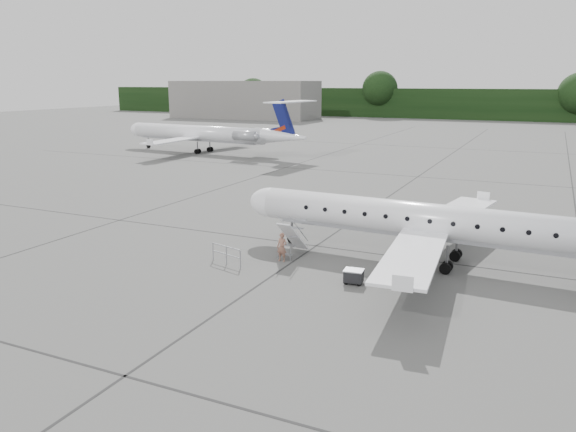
% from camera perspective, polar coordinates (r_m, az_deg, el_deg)
% --- Properties ---
extents(ground, '(320.00, 320.00, 0.00)m').
position_cam_1_polar(ground, '(29.47, 9.16, -6.24)').
color(ground, '#595957').
rests_on(ground, ground).
extents(treeline, '(260.00, 4.00, 8.00)m').
position_cam_1_polar(treeline, '(157.05, 22.79, 10.35)').
color(treeline, black).
rests_on(treeline, ground).
extents(terminal_building, '(40.00, 14.00, 10.00)m').
position_cam_1_polar(terminal_building, '(157.22, -4.48, 11.70)').
color(terminal_building, slate).
rests_on(terminal_building, ground).
extents(main_regional_jet, '(27.23, 20.18, 6.77)m').
position_cam_1_polar(main_regional_jet, '(31.46, 14.94, 1.15)').
color(main_regional_jet, white).
rests_on(main_regional_jet, ground).
extents(airstair, '(0.96, 2.42, 2.12)m').
position_cam_1_polar(airstair, '(32.56, 0.49, -2.19)').
color(airstair, white).
rests_on(airstair, ground).
extents(passenger, '(0.62, 0.43, 1.65)m').
position_cam_1_polar(passenger, '(31.49, -0.62, -3.19)').
color(passenger, '#885B4A').
rests_on(passenger, ground).
extents(safety_railing, '(2.14, 0.67, 1.00)m').
position_cam_1_polar(safety_railing, '(31.31, -6.28, -3.98)').
color(safety_railing, '#92949A').
rests_on(safety_railing, ground).
extents(baggage_cart, '(0.98, 0.83, 0.79)m').
position_cam_1_polar(baggage_cart, '(28.39, 6.69, -6.08)').
color(baggage_cart, black).
rests_on(baggage_cart, ground).
extents(bg_regional_left, '(30.82, 23.59, 7.58)m').
position_cam_1_polar(bg_regional_left, '(81.45, -9.21, 9.06)').
color(bg_regional_left, white).
rests_on(bg_regional_left, ground).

